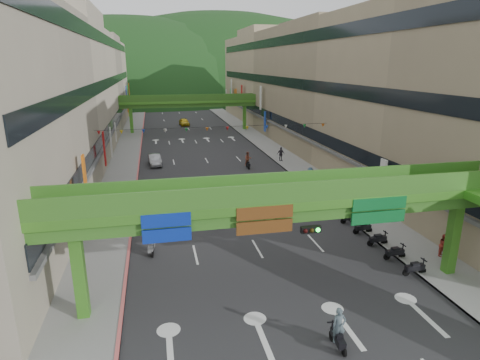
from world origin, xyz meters
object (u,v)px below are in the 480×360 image
object	(u,v)px
scooter_rider_mid	(248,160)
overpass_near	(306,213)
scooter_rider_near	(339,330)
car_silver	(155,160)
car_yellow	(184,122)
pedestrian_red	(443,247)

from	to	relation	value
scooter_rider_mid	overpass_near	bearing A→B (deg)	-97.17
scooter_rider_near	car_silver	size ratio (longest dim) A/B	0.49
scooter_rider_near	car_yellow	size ratio (longest dim) A/B	0.47
pedestrian_red	scooter_rider_mid	bearing A→B (deg)	71.07
scooter_rider_mid	pedestrian_red	world-z (taller)	scooter_rider_mid
car_silver	car_yellow	size ratio (longest dim) A/B	0.95
car_yellow	pedestrian_red	xyz separation A→B (m)	(12.67, -64.90, 0.02)
scooter_rider_mid	scooter_rider_near	bearing A→B (deg)	-96.02
scooter_rider_near	pedestrian_red	size ratio (longest dim) A/B	1.34
scooter_rider_mid	car_yellow	size ratio (longest dim) A/B	0.48
scooter_rider_near	car_yellow	xyz separation A→B (m)	(-1.54, 71.90, -0.23)
overpass_near	car_silver	world-z (taller)	overpass_near
pedestrian_red	car_yellow	bearing A→B (deg)	66.26
car_silver	pedestrian_red	size ratio (longest dim) A/B	2.71
car_silver	pedestrian_red	distance (m)	36.36
scooter_rider_near	car_silver	distance (m)	38.73
scooter_rider_near	scooter_rider_mid	xyz separation A→B (m)	(3.55, 33.68, 0.12)
scooter_rider_mid	pedestrian_red	bearing A→B (deg)	-74.14
car_yellow	pedestrian_red	world-z (taller)	pedestrian_red
overpass_near	car_silver	size ratio (longest dim) A/B	6.53
scooter_rider_mid	car_silver	xyz separation A→B (m)	(-11.62, 4.20, -0.42)
overpass_near	car_yellow	bearing A→B (deg)	91.19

